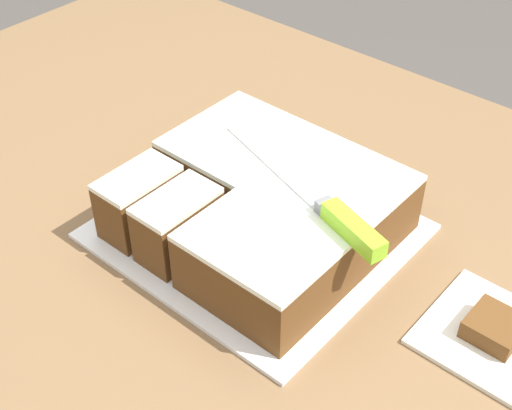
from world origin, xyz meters
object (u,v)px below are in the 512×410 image
Objects in this scene: cake_board at (256,231)px; knife at (335,214)px; cake at (261,205)px; brownie at (495,327)px.

knife is at bearing -0.22° from cake_board.
brownie is at bearing 6.42° from cake.
brownie is (0.31, 0.04, 0.01)m from cake_board.
cake_board is at bearing 17.02° from knife.
cake_board is 1.14× the size of cake.
cake_board is at bearing -172.97° from brownie.
knife is (0.12, -0.00, 0.09)m from cake_board.
cake_board is 6.19× the size of brownie.
cake is 0.12m from knife.
cake_board is at bearing -138.61° from cake.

